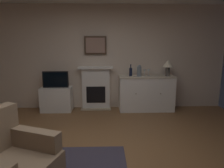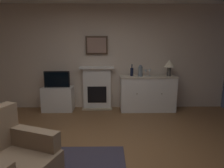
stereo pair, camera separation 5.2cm
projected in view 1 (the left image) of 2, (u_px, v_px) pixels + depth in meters
name	position (u px, v px, depth m)	size (l,w,h in m)	color
ground_plane	(102.00, 168.00, 2.67)	(6.25, 5.32, 0.10)	brown
wall_rear	(104.00, 58.00, 4.99)	(6.25, 0.06, 2.62)	beige
fireplace_unit	(96.00, 88.00, 5.01)	(0.87, 0.30, 1.10)	white
framed_picture	(95.00, 45.00, 4.85)	(0.55, 0.04, 0.45)	#473323
sideboard_cabinet	(146.00, 93.00, 4.89)	(1.38, 0.49, 0.88)	white
table_lamp	(168.00, 65.00, 4.77)	(0.26, 0.26, 0.40)	#4C4742
wine_bottle	(131.00, 72.00, 4.77)	(0.08, 0.08, 0.29)	black
wine_glass_left	(145.00, 71.00, 4.75)	(0.07, 0.07, 0.16)	silver
wine_glass_center	(149.00, 71.00, 4.81)	(0.07, 0.07, 0.16)	silver
vase_decorative	(139.00, 71.00, 4.73)	(0.11, 0.11, 0.28)	slate
tv_cabinet	(57.00, 99.00, 4.86)	(0.75, 0.42, 0.61)	white
tv_set	(56.00, 79.00, 4.75)	(0.62, 0.07, 0.40)	black
armchair	(7.00, 164.00, 2.04)	(1.03, 1.00, 0.92)	#8C7259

